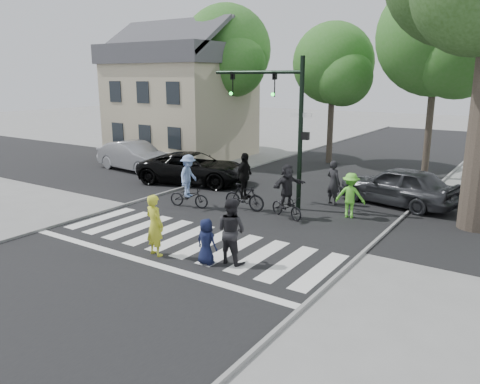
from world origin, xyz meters
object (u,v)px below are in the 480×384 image
(traffic_signal, at_px, (282,111))
(car_suv, at_px, (194,168))
(pedestrian_woman, at_px, (155,225))
(cyclist_mid, at_px, (244,187))
(car_silver, at_px, (135,156))
(car_grey, at_px, (397,186))
(cyclist_right, at_px, (287,194))
(pedestrian_child, at_px, (206,242))
(pedestrian_adult, at_px, (231,231))
(cyclist_left, at_px, (189,185))

(traffic_signal, bearing_deg, car_suv, 165.90)
(pedestrian_woman, xyz_separation_m, cyclist_mid, (-0.46, 5.60, 0.01))
(car_silver, distance_m, car_grey, 14.55)
(car_suv, height_order, car_grey, car_grey)
(cyclist_right, height_order, car_silver, cyclist_right)
(pedestrian_child, height_order, pedestrian_adult, pedestrian_adult)
(pedestrian_adult, xyz_separation_m, cyclist_left, (-4.79, 3.89, -0.02))
(cyclist_mid, bearing_deg, pedestrian_child, -67.85)
(traffic_signal, bearing_deg, cyclist_left, -145.13)
(traffic_signal, xyz_separation_m, cyclist_mid, (-0.96, -1.21, -2.95))
(traffic_signal, relative_size, car_grey, 1.24)
(pedestrian_adult, relative_size, cyclist_right, 0.93)
(traffic_signal, distance_m, car_suv, 6.63)
(traffic_signal, xyz_separation_m, car_suv, (-5.67, 1.42, -3.13))
(pedestrian_child, distance_m, cyclist_left, 6.12)
(pedestrian_adult, relative_size, car_grey, 0.40)
(cyclist_mid, height_order, car_silver, cyclist_mid)
(pedestrian_adult, bearing_deg, traffic_signal, -70.63)
(traffic_signal, xyz_separation_m, car_silver, (-10.58, 2.12, -3.07))
(pedestrian_adult, height_order, cyclist_mid, cyclist_mid)
(pedestrian_woman, distance_m, cyclist_left, 5.34)
(pedestrian_woman, distance_m, cyclist_right, 5.76)
(pedestrian_child, xyz_separation_m, car_grey, (2.75, 9.45, 0.15))
(pedestrian_child, relative_size, car_suv, 0.24)
(pedestrian_adult, height_order, car_grey, pedestrian_adult)
(traffic_signal, distance_m, car_silver, 11.22)
(cyclist_left, bearing_deg, traffic_signal, 34.87)
(cyclist_mid, xyz_separation_m, car_silver, (-9.62, 3.34, -0.13))
(traffic_signal, distance_m, cyclist_right, 3.37)
(pedestrian_child, relative_size, car_silver, 0.27)
(cyclist_right, relative_size, car_silver, 0.42)
(cyclist_mid, bearing_deg, pedestrian_woman, -85.29)
(cyclist_left, bearing_deg, car_grey, 35.83)
(traffic_signal, bearing_deg, cyclist_mid, -128.39)
(car_suv, relative_size, car_silver, 1.11)
(pedestrian_adult, bearing_deg, cyclist_left, -35.62)
(cyclist_right, xyz_separation_m, car_grey, (2.96, 4.17, -0.10))
(pedestrian_adult, relative_size, cyclist_mid, 0.83)
(cyclist_right, bearing_deg, car_grey, 54.62)
(car_grey, bearing_deg, pedestrian_child, -5.08)
(pedestrian_woman, relative_size, pedestrian_adult, 0.98)
(pedestrian_woman, bearing_deg, pedestrian_child, -160.72)
(cyclist_left, height_order, cyclist_right, cyclist_left)
(car_grey, bearing_deg, car_suv, -69.98)
(pedestrian_woman, distance_m, pedestrian_adult, 2.35)
(car_suv, bearing_deg, car_grey, -95.87)
(pedestrian_woman, distance_m, cyclist_mid, 5.62)
(traffic_signal, relative_size, car_silver, 1.20)
(cyclist_left, distance_m, cyclist_right, 4.15)
(cyclist_left, height_order, car_suv, cyclist_left)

